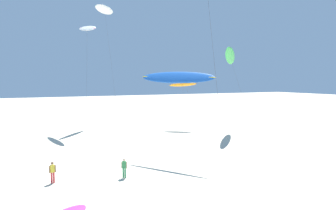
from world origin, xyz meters
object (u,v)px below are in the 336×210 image
flying_kite_2 (183,85)px  flying_kite_3 (230,56)px  flying_kite_1 (105,10)px  flying_kite_6 (177,77)px  person_near_right (53,171)px  flying_kite_9 (87,28)px  person_mid_field (124,167)px

flying_kite_2 → flying_kite_3: bearing=-57.8°
flying_kite_1 → flying_kite_6: 28.78m
flying_kite_1 → flying_kite_2: 19.57m
person_near_right → flying_kite_6: bearing=10.5°
flying_kite_9 → flying_kite_2: bearing=-16.5°
flying_kite_1 → flying_kite_3: (14.92, -16.67, -8.92)m
flying_kite_2 → person_near_right: bearing=-139.3°
flying_kite_3 → flying_kite_6: flying_kite_3 is taller
flying_kite_3 → flying_kite_9: 22.53m
flying_kite_6 → person_near_right: flying_kite_6 is taller
person_near_right → person_mid_field: bearing=-12.8°
flying_kite_2 → flying_kite_3: flying_kite_3 is taller
flying_kite_3 → person_mid_field: size_ratio=8.00×
flying_kite_3 → person_mid_field: flying_kite_3 is taller
flying_kite_3 → person_mid_field: bearing=-147.9°
flying_kite_3 → person_near_right: flying_kite_3 is taller
flying_kite_2 → flying_kite_3: size_ratio=0.60×
person_near_right → flying_kite_3: bearing=24.2°
flying_kite_3 → flying_kite_6: (-13.83, -9.36, -3.32)m
flying_kite_1 → flying_kite_2: size_ratio=2.72×
flying_kite_2 → flying_kite_3: 9.21m
flying_kite_2 → person_mid_field: (-16.10, -19.72, -6.45)m
flying_kite_6 → person_near_right: size_ratio=7.47×
flying_kite_9 → person_near_right: flying_kite_9 is taller
flying_kite_9 → flying_kite_3: bearing=-30.6°
flying_kite_6 → person_mid_field: size_ratio=7.76×
person_near_right → person_mid_field: 5.57m
flying_kite_1 → person_mid_field: 35.89m
flying_kite_9 → person_mid_field: size_ratio=10.52×
flying_kite_6 → person_near_right: bearing=-169.5°
flying_kite_6 → flying_kite_9: 22.61m
flying_kite_6 → person_near_right: (-12.04, -2.24, -7.41)m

